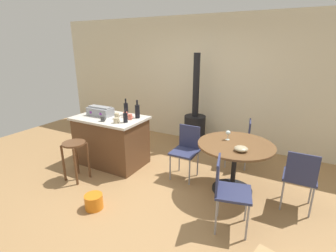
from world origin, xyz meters
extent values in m
plane|color=#A37A4C|center=(0.00, 0.00, 0.00)|extent=(8.80, 8.80, 0.00)
cube|color=beige|center=(0.00, 2.28, 1.35)|extent=(8.00, 0.10, 2.70)
cube|color=brown|center=(-1.17, 0.36, 0.42)|extent=(1.19, 0.74, 0.85)
cube|color=beige|center=(-1.17, 0.36, 0.87)|extent=(1.25, 0.80, 0.04)
cylinder|color=brown|center=(-1.15, -0.25, 0.31)|extent=(0.04, 0.04, 0.61)
cylinder|color=brown|center=(-1.42, -0.25, 0.31)|extent=(0.04, 0.04, 0.61)
cylinder|color=brown|center=(-1.42, -0.51, 0.31)|extent=(0.04, 0.04, 0.61)
cylinder|color=brown|center=(-1.15, -0.51, 0.31)|extent=(0.04, 0.04, 0.61)
cylinder|color=brown|center=(-1.28, -0.38, 0.63)|extent=(0.36, 0.36, 0.03)
cylinder|color=black|center=(1.04, 0.49, 0.01)|extent=(0.60, 0.60, 0.02)
cylinder|color=black|center=(1.04, 0.49, 0.36)|extent=(0.07, 0.07, 0.73)
cylinder|color=brown|center=(1.04, 0.49, 0.74)|extent=(1.08, 1.08, 0.03)
cube|color=navy|center=(0.87, 1.35, 0.46)|extent=(0.47, 0.47, 0.03)
cube|color=navy|center=(1.06, 1.39, 0.66)|extent=(0.09, 0.36, 0.40)
cylinder|color=gray|center=(1.07, 1.22, 0.22)|extent=(0.02, 0.02, 0.44)
cylinder|color=gray|center=(1.00, 1.55, 0.22)|extent=(0.02, 0.02, 0.44)
cylinder|color=gray|center=(0.67, 1.49, 0.22)|extent=(0.02, 0.02, 0.44)
cylinder|color=gray|center=(0.74, 1.15, 0.22)|extent=(0.02, 0.02, 0.44)
cube|color=navy|center=(0.23, 0.49, 0.45)|extent=(0.40, 0.40, 0.03)
cube|color=navy|center=(0.23, 0.68, 0.65)|extent=(0.36, 0.02, 0.40)
cylinder|color=gray|center=(0.40, 0.66, 0.22)|extent=(0.02, 0.02, 0.44)
cylinder|color=gray|center=(0.06, 0.66, 0.22)|extent=(0.02, 0.02, 0.44)
cylinder|color=gray|center=(0.06, 0.32, 0.22)|extent=(0.02, 0.02, 0.44)
cylinder|color=gray|center=(0.40, 0.32, 0.22)|extent=(0.02, 0.02, 0.44)
cube|color=navy|center=(1.23, -0.33, 0.48)|extent=(0.48, 0.48, 0.03)
cube|color=navy|center=(1.05, -0.37, 0.68)|extent=(0.11, 0.36, 0.40)
cylinder|color=gray|center=(1.03, -0.20, 0.23)|extent=(0.02, 0.02, 0.47)
cylinder|color=gray|center=(1.11, -0.53, 0.23)|extent=(0.02, 0.02, 0.47)
cylinder|color=gray|center=(1.44, -0.45, 0.23)|extent=(0.02, 0.02, 0.47)
cylinder|color=gray|center=(1.36, -0.12, 0.23)|extent=(0.02, 0.02, 0.47)
cube|color=navy|center=(1.90, 0.49, 0.45)|extent=(0.40, 0.40, 0.03)
cube|color=navy|center=(1.90, 0.30, 0.65)|extent=(0.36, 0.03, 0.40)
cylinder|color=gray|center=(1.73, 0.32, 0.22)|extent=(0.02, 0.02, 0.44)
cylinder|color=gray|center=(2.07, 0.32, 0.22)|extent=(0.02, 0.02, 0.44)
cylinder|color=gray|center=(2.07, 0.66, 0.22)|extent=(0.02, 0.02, 0.44)
cylinder|color=gray|center=(1.73, 0.66, 0.22)|extent=(0.02, 0.02, 0.44)
cylinder|color=black|center=(-0.11, 1.76, 0.03)|extent=(0.37, 0.37, 0.06)
cylinder|color=black|center=(-0.11, 1.76, 0.38)|extent=(0.44, 0.44, 0.64)
cube|color=#2D2826|center=(-0.11, 1.54, 0.38)|extent=(0.20, 0.02, 0.20)
cylinder|color=black|center=(-0.11, 1.76, 1.33)|extent=(0.13, 0.13, 1.26)
cube|color=gray|center=(-1.38, 0.36, 0.96)|extent=(0.46, 0.23, 0.15)
cube|color=gray|center=(-1.38, 0.36, 1.04)|extent=(0.44, 0.14, 0.02)
cube|color=purple|center=(-1.50, 0.24, 0.96)|extent=(0.04, 0.01, 0.04)
cube|color=purple|center=(-1.27, 0.24, 0.96)|extent=(0.04, 0.01, 0.04)
cylinder|color=black|center=(-0.73, 0.24, 0.96)|extent=(0.07, 0.07, 0.15)
cylinder|color=black|center=(-0.73, 0.24, 1.07)|extent=(0.03, 0.03, 0.06)
cylinder|color=black|center=(-0.71, 0.56, 1.00)|extent=(0.08, 0.08, 0.23)
cylinder|color=black|center=(-0.71, 0.56, 1.16)|extent=(0.03, 0.03, 0.09)
cylinder|color=black|center=(-1.01, 0.63, 0.99)|extent=(0.08, 0.08, 0.22)
cylinder|color=black|center=(-1.01, 0.63, 1.14)|extent=(0.03, 0.03, 0.08)
cylinder|color=#DB6651|center=(-0.77, 0.41, 0.93)|extent=(0.08, 0.08, 0.10)
torus|color=#DB6651|center=(-0.72, 0.41, 0.94)|extent=(0.05, 0.01, 0.05)
cylinder|color=#383838|center=(-1.10, 0.11, 0.93)|extent=(0.07, 0.07, 0.09)
torus|color=#383838|center=(-1.06, 0.11, 0.93)|extent=(0.05, 0.01, 0.05)
cylinder|color=tan|center=(-1.00, 0.34, 0.93)|extent=(0.07, 0.07, 0.10)
torus|color=tan|center=(-0.95, 0.34, 0.94)|extent=(0.05, 0.01, 0.05)
cylinder|color=tan|center=(-0.84, 0.15, 0.93)|extent=(0.09, 0.09, 0.08)
torus|color=tan|center=(-0.79, 0.15, 0.93)|extent=(0.05, 0.01, 0.05)
cylinder|color=#DB6651|center=(-0.93, 0.50, 0.93)|extent=(0.07, 0.07, 0.09)
torus|color=#DB6651|center=(-0.88, 0.50, 0.93)|extent=(0.05, 0.01, 0.05)
cylinder|color=silver|center=(0.89, 0.60, 0.76)|extent=(0.06, 0.06, 0.00)
cylinder|color=silver|center=(0.89, 0.60, 0.80)|extent=(0.01, 0.01, 0.08)
ellipsoid|color=silver|center=(0.89, 0.60, 0.87)|extent=(0.07, 0.07, 0.06)
ellipsoid|color=tan|center=(1.16, 0.26, 0.79)|extent=(0.18, 0.18, 0.07)
cylinder|color=orange|center=(-0.48, -0.83, 0.10)|extent=(0.24, 0.24, 0.20)
camera|label=1|loc=(1.75, -2.87, 2.10)|focal=26.62mm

